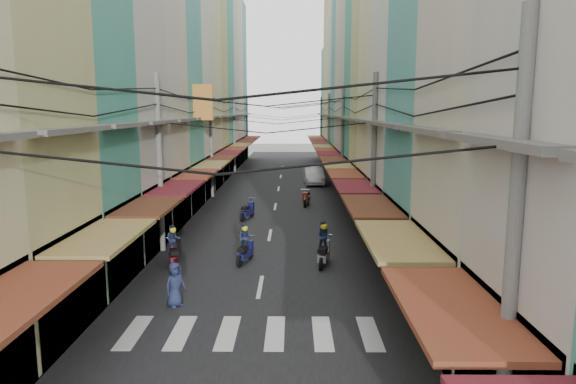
# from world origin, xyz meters

# --- Properties ---
(ground) EXTENTS (160.00, 160.00, 0.00)m
(ground) POSITION_xyz_m (0.00, 0.00, 0.00)
(ground) COLOR slate
(ground) RESTS_ON ground
(road) EXTENTS (10.00, 80.00, 0.02)m
(road) POSITION_xyz_m (0.00, 20.00, 0.01)
(road) COLOR black
(road) RESTS_ON ground
(sidewalk_left) EXTENTS (3.00, 80.00, 0.06)m
(sidewalk_left) POSITION_xyz_m (-6.50, 20.00, 0.03)
(sidewalk_left) COLOR gray
(sidewalk_left) RESTS_ON ground
(sidewalk_right) EXTENTS (3.00, 80.00, 0.06)m
(sidewalk_right) POSITION_xyz_m (6.50, 20.00, 0.03)
(sidewalk_right) COLOR gray
(sidewalk_right) RESTS_ON ground
(crosswalk) EXTENTS (7.55, 2.40, 0.01)m
(crosswalk) POSITION_xyz_m (-0.00, -6.00, 0.03)
(crosswalk) COLOR silver
(crosswalk) RESTS_ON ground
(building_row_left) EXTENTS (7.80, 67.67, 23.70)m
(building_row_left) POSITION_xyz_m (-7.92, 16.56, 9.78)
(building_row_left) COLOR beige
(building_row_left) RESTS_ON ground
(building_row_right) EXTENTS (7.80, 68.98, 22.59)m
(building_row_right) POSITION_xyz_m (7.92, 16.45, 9.41)
(building_row_right) COLOR teal
(building_row_right) RESTS_ON ground
(utility_poles) EXTENTS (10.20, 66.13, 8.20)m
(utility_poles) POSITION_xyz_m (0.00, 15.01, 6.59)
(utility_poles) COLOR slate
(utility_poles) RESTS_ON ground
(white_car) EXTENTS (5.50, 2.33, 1.91)m
(white_car) POSITION_xyz_m (3.06, 24.94, 0.00)
(white_car) COLOR silver
(white_car) RESTS_ON ground
(bicycle) EXTENTS (1.80, 1.11, 1.16)m
(bicycle) POSITION_xyz_m (7.42, -1.48, 0.00)
(bicycle) COLOR black
(bicycle) RESTS_ON ground
(moving_scooters) EXTENTS (6.86, 15.84, 1.92)m
(moving_scooters) POSITION_xyz_m (-0.20, 4.06, 0.55)
(moving_scooters) COLOR black
(moving_scooters) RESTS_ON ground
(parked_scooters) EXTENTS (13.47, 11.63, 0.98)m
(parked_scooters) POSITION_xyz_m (4.78, -3.44, 0.46)
(parked_scooters) COLOR black
(parked_scooters) RESTS_ON ground
(pedestrians) EXTENTS (13.23, 17.65, 2.02)m
(pedestrians) POSITION_xyz_m (-4.28, 2.84, 0.96)
(pedestrians) COLOR #271E28
(pedestrians) RESTS_ON ground
(market_umbrella) EXTENTS (2.45, 2.45, 2.58)m
(market_umbrella) POSITION_xyz_m (7.20, -6.46, 2.27)
(market_umbrella) COLOR #B2B2B7
(market_umbrella) RESTS_ON ground
(traffic_sign) EXTENTS (0.10, 0.61, 2.79)m
(traffic_sign) POSITION_xyz_m (4.81, -0.59, 2.02)
(traffic_sign) COLOR slate
(traffic_sign) RESTS_ON ground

